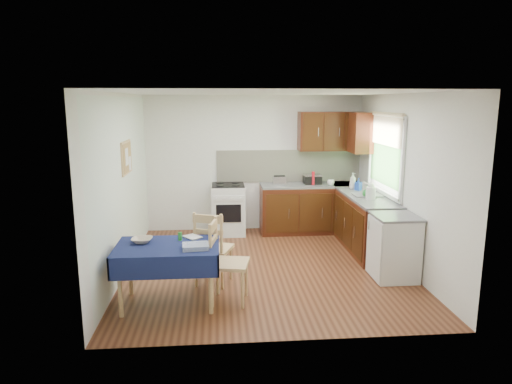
{
  "coord_description": "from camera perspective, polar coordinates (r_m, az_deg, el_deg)",
  "views": [
    {
      "loc": [
        -0.67,
        -6.3,
        2.39
      ],
      "look_at": [
        -0.14,
        0.07,
        1.11
      ],
      "focal_mm": 32.0,
      "sensor_mm": 36.0,
      "label": 1
    }
  ],
  "objects": [
    {
      "name": "spice_jar",
      "position": [
        5.63,
        -9.47,
        -5.48
      ],
      "size": [
        0.05,
        0.05,
        0.1
      ],
      "primitive_type": "cylinder",
      "color": "#278F2D",
      "rests_on": "dining_table"
    },
    {
      "name": "dining_table",
      "position": [
        5.51,
        -10.99,
        -7.6
      ],
      "size": [
        1.21,
        0.82,
        0.73
      ],
      "rotation": [
        0.0,
        0.0,
        -0.1
      ],
      "color": "#101141",
      "rests_on": "ground"
    },
    {
      "name": "sandwich_press",
      "position": [
        8.42,
        7.06,
        1.63
      ],
      "size": [
        0.31,
        0.27,
        0.18
      ],
      "rotation": [
        0.0,
        0.0,
        0.27
      ],
      "color": "black",
      "rests_on": "worktop_back"
    },
    {
      "name": "splashback",
      "position": [
        8.57,
        4.12,
        3.28
      ],
      "size": [
        2.7,
        0.02,
        0.6
      ],
      "primitive_type": "cube",
      "color": "#F1EACD",
      "rests_on": "wall_back"
    },
    {
      "name": "wall_back",
      "position": [
        8.5,
        -0.23,
        3.59
      ],
      "size": [
        4.0,
        0.02,
        2.5
      ],
      "primitive_type": "cube",
      "color": "silver",
      "rests_on": "ground"
    },
    {
      "name": "plate_bowl",
      "position": [
        5.63,
        -14.07,
        -5.87
      ],
      "size": [
        0.27,
        0.27,
        0.06
      ],
      "primitive_type": "imported",
      "rotation": [
        0.0,
        0.0,
        -0.1
      ],
      "color": "beige",
      "rests_on": "dining_table"
    },
    {
      "name": "book",
      "position": [
        5.68,
        -8.6,
        -5.75
      ],
      "size": [
        0.26,
        0.27,
        0.02
      ],
      "primitive_type": "imported",
      "rotation": [
        0.0,
        0.0,
        0.67
      ],
      "color": "white",
      "rests_on": "dining_table"
    },
    {
      "name": "worktop_back",
      "position": [
        8.41,
        7.08,
        0.87
      ],
      "size": [
        1.9,
        0.6,
        0.04
      ],
      "primitive_type": "cube",
      "color": "slate",
      "rests_on": "base_cabinets"
    },
    {
      "name": "stove",
      "position": [
        8.32,
        -3.5,
        -2.14
      ],
      "size": [
        0.6,
        0.61,
        0.92
      ],
      "color": "silver",
      "rests_on": "ground"
    },
    {
      "name": "chair_far",
      "position": [
        6.03,
        -5.51,
        -6.72
      ],
      "size": [
        0.57,
        0.57,
        1.0
      ],
      "rotation": [
        0.0,
        0.0,
        2.8
      ],
      "color": "tan",
      "rests_on": "ground"
    },
    {
      "name": "upper_cabinets",
      "position": [
        8.41,
        10.44,
        7.43
      ],
      "size": [
        1.2,
        0.85,
        0.7
      ],
      "color": "black",
      "rests_on": "wall_back"
    },
    {
      "name": "chair_near",
      "position": [
        5.52,
        -3.88,
        -8.37
      ],
      "size": [
        0.52,
        0.52,
        1.01
      ],
      "rotation": [
        0.0,
        0.0,
        1.39
      ],
      "color": "tan",
      "rests_on": "ground"
    },
    {
      "name": "dish_rack",
      "position": [
        7.53,
        13.73,
        -0.25
      ],
      "size": [
        0.44,
        0.33,
        0.21
      ],
      "rotation": [
        0.0,
        0.0,
        0.13
      ],
      "color": "gray",
      "rests_on": "worktop_right"
    },
    {
      "name": "floor",
      "position": [
        6.77,
        1.21,
        -9.38
      ],
      "size": [
        4.2,
        4.2,
        0.0
      ],
      "primitive_type": "plane",
      "color": "#492413",
      "rests_on": "ground"
    },
    {
      "name": "worktop_right",
      "position": [
        7.49,
        13.75,
        -0.65
      ],
      "size": [
        0.6,
        1.7,
        0.04
      ],
      "primitive_type": "cube",
      "color": "slate",
      "rests_on": "base_cabinets"
    },
    {
      "name": "wall_front",
      "position": [
        4.4,
        4.13,
        -3.73
      ],
      "size": [
        4.0,
        0.02,
        2.5
      ],
      "primitive_type": "cube",
      "color": "silver",
      "rests_on": "ground"
    },
    {
      "name": "wall_left",
      "position": [
        6.54,
        -16.46,
        0.79
      ],
      "size": [
        0.02,
        4.2,
        2.5
      ],
      "primitive_type": "cube",
      "color": "white",
      "rests_on": "ground"
    },
    {
      "name": "window",
      "position": [
        7.52,
        15.88,
        5.23
      ],
      "size": [
        0.04,
        1.48,
        1.26
      ],
      "color": "#295221",
      "rests_on": "wall_right"
    },
    {
      "name": "cup",
      "position": [
        8.32,
        9.35,
        1.18
      ],
      "size": [
        0.17,
        0.17,
        0.1
      ],
      "primitive_type": "imported",
      "rotation": [
        0.0,
        0.0,
        -0.44
      ],
      "color": "white",
      "rests_on": "worktop_back"
    },
    {
      "name": "soap_bottle_a",
      "position": [
        8.01,
        12.0,
        1.35
      ],
      "size": [
        0.15,
        0.15,
        0.28
      ],
      "primitive_type": "imported",
      "rotation": [
        0.0,
        0.0,
        0.68
      ],
      "color": "silver",
      "rests_on": "worktop_right"
    },
    {
      "name": "ceiling",
      "position": [
        6.33,
        1.31,
        12.3
      ],
      "size": [
        4.0,
        4.2,
        0.02
      ],
      "primitive_type": "cube",
      "color": "white",
      "rests_on": "wall_back"
    },
    {
      "name": "corkboard",
      "position": [
        6.77,
        -15.88,
        4.16
      ],
      "size": [
        0.04,
        0.62,
        0.47
      ],
      "color": "tan",
      "rests_on": "wall_left"
    },
    {
      "name": "sauce_bottle",
      "position": [
        8.29,
        7.16,
        1.71
      ],
      "size": [
        0.06,
        0.06,
        0.24
      ],
      "primitive_type": "cylinder",
      "color": "red",
      "rests_on": "worktop_back"
    },
    {
      "name": "base_cabinets",
      "position": [
        8.06,
        9.93,
        -2.94
      ],
      "size": [
        1.9,
        2.3,
        0.86
      ],
      "color": "black",
      "rests_on": "ground"
    },
    {
      "name": "tea_towel",
      "position": [
        5.3,
        -7.57,
        -6.75
      ],
      "size": [
        0.32,
        0.26,
        0.05
      ],
      "primitive_type": "cube",
      "rotation": [
        0.0,
        0.0,
        0.09
      ],
      "color": "navy",
      "rests_on": "dining_table"
    },
    {
      "name": "fridge",
      "position": [
        6.51,
        16.9,
        -6.61
      ],
      "size": [
        0.58,
        0.6,
        0.89
      ],
      "color": "silver",
      "rests_on": "ground"
    },
    {
      "name": "worktop_corner",
      "position": [
        8.57,
        11.34,
        0.93
      ],
      "size": [
        0.6,
        0.6,
        0.04
      ],
      "primitive_type": "cube",
      "color": "slate",
      "rests_on": "base_cabinets"
    },
    {
      "name": "wall_right",
      "position": [
        6.93,
        17.93,
        1.29
      ],
      "size": [
        0.02,
        4.2,
        2.5
      ],
      "primitive_type": "cube",
      "color": "silver",
      "rests_on": "ground"
    },
    {
      "name": "soap_bottle_b",
      "position": [
        7.92,
        12.67,
        0.95
      ],
      "size": [
        0.13,
        0.13,
        0.21
      ],
      "primitive_type": "imported",
      "rotation": [
        0.0,
        0.0,
        2.29
      ],
      "color": "#1E44B4",
      "rests_on": "worktop_right"
    },
    {
      "name": "toaster",
      "position": [
        8.23,
        2.93,
        1.43
      ],
      "size": [
        0.23,
        0.14,
        0.18
      ],
      "rotation": [
        0.0,
        0.0,
        0.41
      ],
      "color": "#B3B2B7",
      "rests_on": "worktop_back"
    },
    {
      "name": "yellow_packet",
      "position": [
        8.52,
        6.4,
        1.66
      ],
      "size": [
        0.12,
        0.09,
        0.15
      ],
      "primitive_type": "cube",
      "rotation": [
        0.0,
        0.0,
        -0.17
      ],
      "color": "yellow",
      "rests_on": "worktop_back"
    },
    {
      "name": "soap_bottle_c",
      "position": [
        7.39,
        13.69,
        0.05
      ],
      "size": [
        0.17,
        0.17,
        0.18
      ],
      "primitive_type": "imported",
      "rotation": [
        0.0,
        0.0,
        3.38
      ],
      "color": "#258930",
      "rests_on": "worktop_right"
    },
    {
      "name": "kettle",
      "position": [
        7.24,
        14.15,
        0.0
      ],
      "size": [
        0.15,
        0.15,
        0.26
      ],
      "color": "silver",
      "rests_on": "worktop_right"
    }
  ]
}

